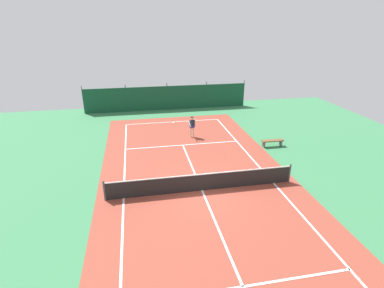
% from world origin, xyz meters
% --- Properties ---
extents(ground_plane, '(36.00, 36.00, 0.00)m').
position_xyz_m(ground_plane, '(0.00, 0.00, 0.00)').
color(ground_plane, '#387A4C').
extents(court_surface, '(11.02, 26.60, 0.01)m').
position_xyz_m(court_surface, '(0.00, 0.00, 0.00)').
color(court_surface, brown).
rests_on(court_surface, ground).
extents(tennis_net, '(10.12, 0.10, 1.10)m').
position_xyz_m(tennis_net, '(0.00, 0.00, 0.51)').
color(tennis_net, black).
rests_on(tennis_net, ground).
extents(back_fence, '(16.30, 0.98, 2.70)m').
position_xyz_m(back_fence, '(-0.00, 16.57, 0.67)').
color(back_fence, '#14472D').
rests_on(back_fence, ground).
extents(tennis_player, '(0.67, 0.78, 1.64)m').
position_xyz_m(tennis_player, '(0.98, 7.92, 0.96)').
color(tennis_player, beige).
rests_on(tennis_player, ground).
extents(tennis_ball_near_player, '(0.07, 0.07, 0.07)m').
position_xyz_m(tennis_ball_near_player, '(2.39, 3.78, 0.03)').
color(tennis_ball_near_player, '#CCDB33').
rests_on(tennis_ball_near_player, ground).
extents(tennis_ball_midcourt, '(0.07, 0.07, 0.07)m').
position_xyz_m(tennis_ball_midcourt, '(-2.09, 12.07, 0.03)').
color(tennis_ball_midcourt, '#CCDB33').
rests_on(tennis_ball_midcourt, ground).
extents(tennis_ball_by_sideline, '(0.07, 0.07, 0.07)m').
position_xyz_m(tennis_ball_by_sideline, '(-3.04, 7.57, 0.03)').
color(tennis_ball_by_sideline, '#CCDB33').
rests_on(tennis_ball_by_sideline, ground).
extents(parked_car, '(2.14, 4.27, 1.68)m').
position_xyz_m(parked_car, '(-1.39, 18.45, 0.84)').
color(parked_car, silver).
rests_on(parked_car, ground).
extents(courtside_bench, '(1.60, 0.40, 0.49)m').
position_xyz_m(courtside_bench, '(6.31, 4.98, 0.37)').
color(courtside_bench, brown).
rests_on(courtside_bench, ground).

